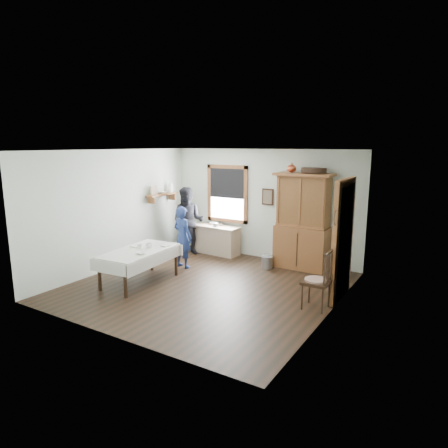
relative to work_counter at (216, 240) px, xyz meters
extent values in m
cube|color=black|center=(1.17, -2.19, -0.36)|extent=(5.00, 5.00, 0.01)
cube|color=white|center=(1.17, -2.19, 2.33)|extent=(5.00, 5.00, 0.01)
cube|color=silver|center=(1.17, 0.31, 0.98)|extent=(5.00, 0.01, 2.70)
cube|color=silver|center=(1.17, -4.69, 0.98)|extent=(5.00, 0.01, 2.70)
cube|color=silver|center=(-1.33, -2.19, 0.98)|extent=(0.01, 5.00, 2.70)
cube|color=silver|center=(3.67, -2.19, 0.98)|extent=(0.01, 5.00, 2.70)
cube|color=white|center=(0.17, 0.30, 1.18)|extent=(1.00, 0.02, 1.30)
cube|color=#9A5E2F|center=(0.17, 0.27, 1.88)|extent=(1.18, 0.06, 0.09)
cube|color=#9A5E2F|center=(0.17, 0.27, 0.49)|extent=(1.18, 0.06, 0.09)
cube|color=#9A5E2F|center=(-0.37, 0.27, 1.18)|extent=(0.09, 0.06, 1.48)
cube|color=#9A5E2F|center=(0.72, 0.27, 1.18)|extent=(0.09, 0.06, 1.48)
cube|color=black|center=(0.17, 0.25, 1.46)|extent=(0.98, 0.03, 0.75)
cube|color=#4E4338|center=(3.64, -1.34, 0.68)|extent=(0.03, 0.90, 2.10)
cube|color=#9A5E2F|center=(3.61, -1.85, 0.68)|extent=(0.08, 0.12, 2.10)
cube|color=#9A5E2F|center=(3.61, -0.83, 0.68)|extent=(0.08, 0.12, 2.10)
cube|color=#9A5E2F|center=(3.61, -1.34, 1.79)|extent=(0.08, 1.14, 0.12)
cube|color=#9A5E2F|center=(-1.20, -0.69, 1.18)|extent=(0.24, 1.00, 0.04)
cube|color=#9A5E2F|center=(-1.20, -1.09, 1.08)|extent=(0.22, 0.03, 0.18)
cube|color=#9A5E2F|center=(-1.20, -0.29, 1.08)|extent=(0.22, 0.03, 0.18)
cube|color=tan|center=(-1.20, -0.99, 1.31)|extent=(0.03, 0.22, 0.24)
cylinder|color=white|center=(-1.20, -0.34, 1.31)|extent=(0.12, 0.12, 0.22)
cube|color=black|center=(1.32, 0.27, 1.18)|extent=(0.30, 0.04, 0.40)
torus|color=black|center=(3.62, -1.89, 1.35)|extent=(0.01, 0.27, 0.27)
cube|color=tan|center=(0.00, 0.00, 0.00)|extent=(1.31, 0.56, 0.73)
cube|color=#9A5E2F|center=(2.34, -0.03, 0.73)|extent=(1.29, 0.62, 2.19)
cube|color=silver|center=(-0.13, -2.71, -0.02)|extent=(1.04, 1.80, 0.69)
cube|color=black|center=(3.40, -2.10, 0.16)|extent=(0.49, 0.49, 1.05)
cube|color=gray|center=(1.69, -0.45, -0.23)|extent=(0.32, 0.32, 0.27)
cube|color=#A8894C|center=(2.06, -0.13, -0.26)|extent=(0.39, 0.31, 0.21)
imported|color=navy|center=(-0.02, -1.40, 0.30)|extent=(0.53, 0.39, 1.32)
imported|color=black|center=(-0.59, -0.41, 0.44)|extent=(0.94, 0.84, 1.61)
imported|color=white|center=(-0.08, -2.47, 0.38)|extent=(0.13, 0.13, 0.10)
imported|color=white|center=(-0.19, -2.62, 0.37)|extent=(0.13, 0.13, 0.10)
imported|color=white|center=(0.13, -2.92, 0.35)|extent=(0.23, 0.23, 0.05)
imported|color=brown|center=(-0.10, 0.07, 0.38)|extent=(0.29, 0.30, 0.02)
imported|color=white|center=(-0.15, 0.10, 0.40)|extent=(0.25, 0.25, 0.06)
imported|color=white|center=(-1.20, -0.64, 1.23)|extent=(0.22, 0.22, 0.05)
camera|label=1|loc=(5.46, -8.51, 2.45)|focal=32.00mm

